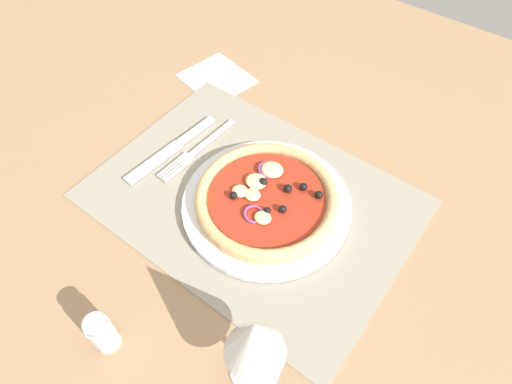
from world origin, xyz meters
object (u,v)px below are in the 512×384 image
Objects in this scene: fork at (195,152)px; knife at (171,149)px; pepper_shaker at (102,333)px; plate at (267,204)px; wine_glass at (255,340)px; pizza at (267,197)px; napkin at (217,78)px.

knife is (3.70, 2.01, 0.03)cm from fork.
pepper_shaker is at bearing 34.20° from knife.
knife is (20.45, 0.36, -0.28)cm from plate.
fork is 38.79cm from wine_glass.
pizza is (0.05, -0.04, 1.63)cm from plate.
pepper_shaker is (3.77, 29.63, 2.32)cm from plate.
pizza is 1.11× the size of knife.
pepper_shaker is at bearing 27.17° from wine_glass.
knife is 21.30cm from napkin.
plate reaches higher than napkin.
plate reaches higher than fork.
fork is 4.21cm from knife.
napkin is (40.38, -40.76, -10.12)cm from wine_glass.
pizza reaches higher than fork.
napkin is (27.07, -19.89, -0.76)cm from plate.
plate is at bearing 87.22° from fork.
wine_glass reaches higher than knife.
plate is 2.06× the size of napkin.
knife is at bearing 108.11° from napkin.
pepper_shaker reaches higher than fork.
plate is 1.20× the size of pizza.
plate is 3.97× the size of pepper_shaker.
knife is 33.79cm from pepper_shaker.
plate reaches higher than knife.
pepper_shaker reaches higher than knife.
pizza is 33.61cm from napkin.
knife reaches higher than napkin.
pizza is at bearing 143.70° from napkin.
fork is at bearing 119.51° from napkin.
knife is at bearing 1.11° from pizza.
knife is 3.00× the size of pepper_shaker.
wine_glass is at bearing -152.83° from pepper_shaker.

